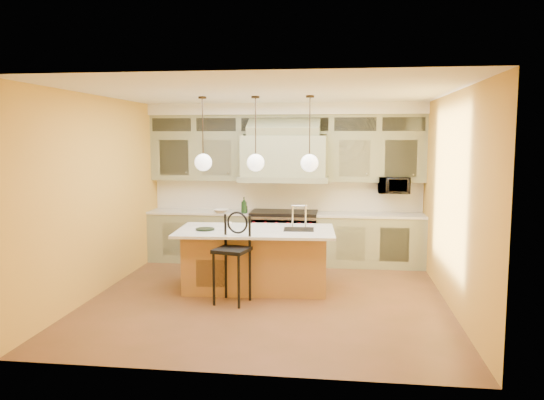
# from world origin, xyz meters

# --- Properties ---
(floor) EXTENTS (5.00, 5.00, 0.00)m
(floor) POSITION_xyz_m (0.00, 0.00, 0.00)
(floor) COLOR brown
(floor) RESTS_ON ground
(ceiling) EXTENTS (5.00, 5.00, 0.00)m
(ceiling) POSITION_xyz_m (0.00, 0.00, 2.90)
(ceiling) COLOR white
(ceiling) RESTS_ON wall_back
(wall_back) EXTENTS (5.00, 0.00, 5.00)m
(wall_back) POSITION_xyz_m (0.00, 2.50, 1.45)
(wall_back) COLOR gold
(wall_back) RESTS_ON ground
(wall_front) EXTENTS (5.00, 0.00, 5.00)m
(wall_front) POSITION_xyz_m (0.00, -2.50, 1.45)
(wall_front) COLOR gold
(wall_front) RESTS_ON ground
(wall_left) EXTENTS (0.00, 5.00, 5.00)m
(wall_left) POSITION_xyz_m (-2.50, 0.00, 1.45)
(wall_left) COLOR gold
(wall_left) RESTS_ON ground
(wall_right) EXTENTS (0.00, 5.00, 5.00)m
(wall_right) POSITION_xyz_m (2.50, 0.00, 1.45)
(wall_right) COLOR gold
(wall_right) RESTS_ON ground
(back_cabinetry) EXTENTS (5.00, 0.77, 2.90)m
(back_cabinetry) POSITION_xyz_m (0.00, 2.23, 1.43)
(back_cabinetry) COLOR gray
(back_cabinetry) RESTS_ON floor
(range) EXTENTS (1.20, 0.74, 0.96)m
(range) POSITION_xyz_m (0.00, 2.14, 0.49)
(range) COLOR silver
(range) RESTS_ON floor
(kitchen_island) EXTENTS (2.41, 1.39, 1.35)m
(kitchen_island) POSITION_xyz_m (-0.24, 0.45, 0.47)
(kitchen_island) COLOR olive
(kitchen_island) RESTS_ON floor
(counter_stool) EXTENTS (0.53, 0.53, 1.26)m
(counter_stool) POSITION_xyz_m (-0.46, -0.27, 0.73)
(counter_stool) COLOR black
(counter_stool) RESTS_ON floor
(microwave) EXTENTS (0.54, 0.37, 0.30)m
(microwave) POSITION_xyz_m (1.95, 2.25, 1.45)
(microwave) COLOR black
(microwave) RESTS_ON back_cabinetry
(oil_bottle_a) EXTENTS (0.12, 0.12, 0.29)m
(oil_bottle_a) POSITION_xyz_m (-0.70, 1.92, 1.09)
(oil_bottle_a) COLOR black
(oil_bottle_a) RESTS_ON back_cabinetry
(oil_bottle_b) EXTENTS (0.09, 0.09, 0.17)m
(oil_bottle_b) POSITION_xyz_m (-0.70, 2.01, 1.02)
(oil_bottle_b) COLOR black
(oil_bottle_b) RESTS_ON back_cabinetry
(fruit_bowl) EXTENTS (0.28, 0.28, 0.07)m
(fruit_bowl) POSITION_xyz_m (-1.12, 1.92, 0.97)
(fruit_bowl) COLOR silver
(fruit_bowl) RESTS_ON back_cabinetry
(cup) EXTENTS (0.12, 0.12, 0.10)m
(cup) POSITION_xyz_m (-0.67, 0.46, 0.97)
(cup) COLOR white
(cup) RESTS_ON kitchen_island
(pendant_left) EXTENTS (0.26, 0.26, 1.11)m
(pendant_left) POSITION_xyz_m (-1.05, 0.45, 1.95)
(pendant_left) COLOR #2D2319
(pendant_left) RESTS_ON ceiling
(pendant_center) EXTENTS (0.26, 0.26, 1.11)m
(pendant_center) POSITION_xyz_m (-0.25, 0.45, 1.95)
(pendant_center) COLOR #2D2319
(pendant_center) RESTS_ON ceiling
(pendant_right) EXTENTS (0.26, 0.26, 1.11)m
(pendant_right) POSITION_xyz_m (0.55, 0.45, 1.95)
(pendant_right) COLOR #2D2319
(pendant_right) RESTS_ON ceiling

